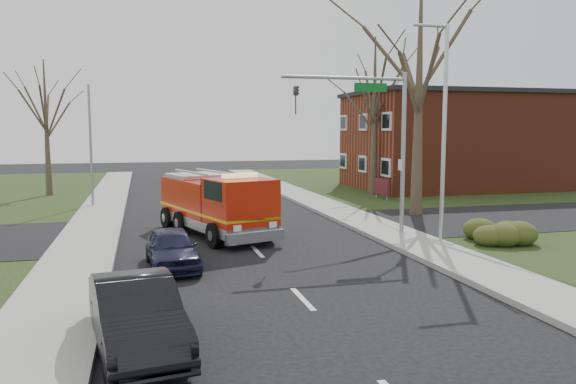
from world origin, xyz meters
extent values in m
plane|color=black|center=(0.00, 0.00, 0.00)|extent=(120.00, 120.00, 0.00)
cube|color=gray|center=(6.20, 0.00, 0.07)|extent=(2.40, 80.00, 0.15)
cube|color=gray|center=(-6.20, 0.00, 0.07)|extent=(2.40, 80.00, 0.15)
cube|color=maroon|center=(19.00, 18.00, 3.50)|extent=(15.00, 10.00, 7.00)
cube|color=black|center=(19.00, 18.00, 7.10)|extent=(15.40, 10.40, 0.30)
cube|color=silver|center=(11.45, 18.00, 2.00)|extent=(0.12, 1.40, 1.20)
cube|color=#4E1219|center=(10.50, 12.50, 0.90)|extent=(0.12, 2.00, 1.00)
cylinder|color=gray|center=(10.50, 11.70, 0.45)|extent=(0.08, 0.08, 0.90)
cylinder|color=gray|center=(10.50, 13.30, 0.45)|extent=(0.08, 0.08, 0.90)
ellipsoid|color=#343B15|center=(9.00, -1.00, 0.58)|extent=(2.80, 2.00, 0.90)
cone|color=#392E21|center=(9.50, 6.00, 6.00)|extent=(0.64, 0.64, 12.00)
cone|color=#392E21|center=(11.00, 15.00, 5.25)|extent=(0.56, 0.56, 10.50)
cone|color=#392E21|center=(-10.00, 20.00, 4.50)|extent=(0.44, 0.44, 9.00)
cylinder|color=gray|center=(6.50, 1.50, 3.40)|extent=(0.18, 0.18, 6.80)
cylinder|color=gray|center=(3.90, 1.50, 6.50)|extent=(5.20, 0.14, 0.14)
cube|color=#0C591E|center=(5.00, 1.50, 6.15)|extent=(1.40, 0.06, 0.35)
imported|color=black|center=(1.90, 1.50, 6.15)|extent=(0.22, 0.18, 1.10)
cylinder|color=#B7BABF|center=(7.20, -0.50, 4.20)|extent=(0.16, 0.16, 8.40)
cylinder|color=#B7BABF|center=(6.50, -0.50, 8.30)|extent=(1.40, 0.12, 0.12)
cylinder|color=gray|center=(-6.80, 14.00, 3.50)|extent=(0.14, 0.14, 7.00)
cube|color=#A81707|center=(-1.38, 4.70, 1.37)|extent=(3.59, 5.08, 1.86)
cube|color=#A81707|center=(-0.36, 1.50, 1.50)|extent=(2.89, 2.89, 2.12)
cube|color=#B7BABF|center=(-1.06, 3.69, 0.62)|extent=(4.30, 7.28, 0.40)
cube|color=#E5B20C|center=(-1.06, 3.69, 1.11)|extent=(4.31, 7.29, 0.11)
cube|color=black|center=(-0.07, 0.57, 2.17)|extent=(1.93, 0.69, 0.75)
cube|color=#E5D866|center=(-0.36, 1.50, 2.70)|extent=(1.44, 0.72, 0.16)
cylinder|color=black|center=(-1.43, 1.06, 0.49)|extent=(0.59, 1.02, 0.97)
cylinder|color=black|center=(0.76, 1.76, 0.49)|extent=(0.59, 1.02, 0.97)
cylinder|color=black|center=(-2.96, 5.87, 0.49)|extent=(0.59, 1.02, 0.97)
cylinder|color=black|center=(-0.76, 6.57, 0.49)|extent=(0.59, 1.02, 0.97)
imported|color=#171B34|center=(-3.14, -1.64, 0.64)|extent=(1.77, 3.88, 1.29)
imported|color=black|center=(-4.20, -8.39, 0.73)|extent=(2.21, 4.63, 1.47)
camera|label=1|loc=(-4.01, -19.81, 4.45)|focal=35.00mm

